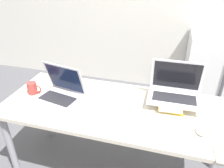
# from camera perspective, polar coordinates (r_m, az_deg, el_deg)

# --- Properties ---
(desk) EXTENTS (1.72, 0.68, 0.70)m
(desk) POSITION_cam_1_polar(r_m,az_deg,el_deg) (1.63, 1.95, -7.98)
(desk) COLOR beige
(desk) RESTS_ON ground_plane
(laptop_left) EXTENTS (0.38, 0.32, 0.26)m
(laptop_left) POSITION_cam_1_polar(r_m,az_deg,el_deg) (1.71, -13.23, -1.96)
(laptop_left) COLOR silver
(laptop_left) RESTS_ON desk
(book_stack) EXTENTS (0.20, 0.28, 0.06)m
(book_stack) POSITION_cam_1_polar(r_m,az_deg,el_deg) (1.65, 15.16, -4.58)
(book_stack) COLOR gold
(book_stack) RESTS_ON desk
(laptop_on_books) EXTENTS (0.37, 0.26, 0.26)m
(laptop_on_books) POSITION_cam_1_polar(r_m,az_deg,el_deg) (1.64, 16.12, -1.60)
(laptop_on_books) COLOR silver
(laptop_on_books) RESTS_ON book_stack
(wireless_keyboard) EXTENTS (0.29, 0.15, 0.01)m
(wireless_keyboard) POSITION_cam_1_polar(r_m,az_deg,el_deg) (1.43, 13.79, -11.40)
(wireless_keyboard) COLOR white
(wireless_keyboard) RESTS_ON desk
(mouse) EXTENTS (0.07, 0.10, 0.03)m
(mouse) POSITION_cam_1_polar(r_m,az_deg,el_deg) (1.47, 22.32, -11.16)
(mouse) COLOR white
(mouse) RESTS_ON desk
(mug) EXTENTS (0.12, 0.07, 0.10)m
(mug) POSITION_cam_1_polar(r_m,az_deg,el_deg) (1.83, -20.02, -1.03)
(mug) COLOR #9E3833
(mug) RESTS_ON desk
(mini_fridge) EXTENTS (0.49, 0.61, 0.92)m
(mini_fridge) POSITION_cam_1_polar(r_m,az_deg,el_deg) (2.90, 23.31, 3.13)
(mini_fridge) COLOR white
(mini_fridge) RESTS_ON ground_plane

